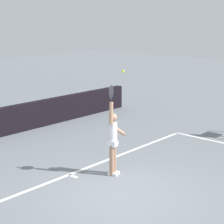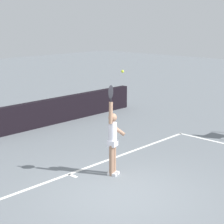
{
  "view_description": "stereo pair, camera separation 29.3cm",
  "coord_description": "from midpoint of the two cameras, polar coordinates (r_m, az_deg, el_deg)",
  "views": [
    {
      "loc": [
        -6.27,
        -5.3,
        3.84
      ],
      "look_at": [
        0.91,
        1.1,
        1.58
      ],
      "focal_mm": 63.19,
      "sensor_mm": 36.0,
      "label": 1
    },
    {
      "loc": [
        -6.07,
        -5.51,
        3.84
      ],
      "look_at": [
        0.91,
        1.1,
        1.58
      ],
      "focal_mm": 63.19,
      "sensor_mm": 36.0,
      "label": 2
    }
  ],
  "objects": [
    {
      "name": "tennis_player",
      "position": [
        9.8,
        -0.71,
        -3.87
      ],
      "size": [
        0.48,
        0.47,
        2.32
      ],
      "color": "#9C755C",
      "rests_on": "ground"
    },
    {
      "name": "tennis_ball",
      "position": [
        9.27,
        0.71,
        5.9
      ],
      "size": [
        0.07,
        0.07,
        0.07
      ],
      "color": "#CFE631"
    },
    {
      "name": "court_lines",
      "position": [
        8.61,
        4.49,
        -13.28
      ],
      "size": [
        10.2,
        5.21,
        0.0
      ],
      "color": "white",
      "rests_on": "ground"
    },
    {
      "name": "ground_plane",
      "position": [
        9.06,
        0.43,
        -11.84
      ],
      "size": [
        60.0,
        60.0,
        0.0
      ],
      "primitive_type": "plane",
      "color": "slate"
    }
  ]
}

